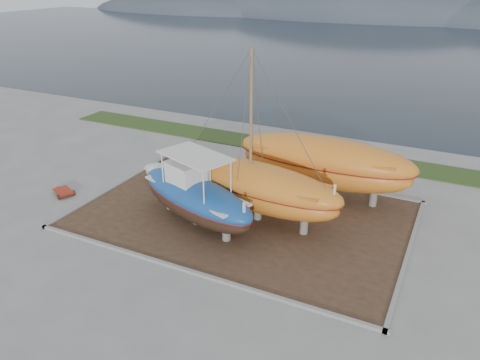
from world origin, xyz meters
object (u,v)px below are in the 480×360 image
at_px(blue_caique, 195,190).
at_px(white_dinghy, 169,177).
at_px(red_trailer, 64,192).
at_px(orange_bare_hull, 323,168).
at_px(orange_sailboat, 259,140).

height_order(blue_caique, white_dinghy, blue_caique).
height_order(white_dinghy, red_trailer, white_dinghy).
bearing_deg(white_dinghy, red_trailer, -132.55).
distance_m(white_dinghy, red_trailer, 6.59).
bearing_deg(orange_bare_hull, blue_caique, -127.13).
bearing_deg(red_trailer, blue_caique, 27.55).
xyz_separation_m(blue_caique, red_trailer, (-9.39, -0.54, -1.94)).
bearing_deg(blue_caique, orange_bare_hull, 71.56).
relative_size(blue_caique, orange_bare_hull, 0.77).
xyz_separation_m(white_dinghy, orange_bare_hull, (9.19, 3.17, 1.18)).
bearing_deg(white_dinghy, blue_caique, -27.72).
relative_size(orange_bare_hull, red_trailer, 5.21).
height_order(white_dinghy, orange_bare_hull, orange_bare_hull).
distance_m(orange_sailboat, orange_bare_hull, 5.84).
height_order(orange_sailboat, red_trailer, orange_sailboat).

